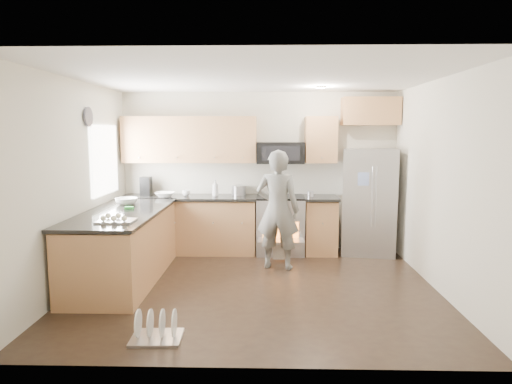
{
  "coord_description": "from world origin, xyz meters",
  "views": [
    {
      "loc": [
        0.15,
        -5.56,
        1.94
      ],
      "look_at": [
        -0.01,
        0.5,
        1.15
      ],
      "focal_mm": 32.0,
      "sensor_mm": 36.0,
      "label": 1
    }
  ],
  "objects_px": {
    "refrigerator": "(369,202)",
    "dish_rack": "(156,331)",
    "person": "(278,210)",
    "stove_range": "(280,212)"
  },
  "relations": [
    {
      "from": "person",
      "to": "dish_rack",
      "type": "bearing_deg",
      "value": 75.22
    },
    {
      "from": "stove_range",
      "to": "person",
      "type": "relative_size",
      "value": 1.05
    },
    {
      "from": "refrigerator",
      "to": "person",
      "type": "distance_m",
      "value": 1.71
    },
    {
      "from": "stove_range",
      "to": "dish_rack",
      "type": "height_order",
      "value": "stove_range"
    },
    {
      "from": "refrigerator",
      "to": "dish_rack",
      "type": "bearing_deg",
      "value": -119.95
    },
    {
      "from": "refrigerator",
      "to": "dish_rack",
      "type": "height_order",
      "value": "refrigerator"
    },
    {
      "from": "stove_range",
      "to": "dish_rack",
      "type": "xyz_separation_m",
      "value": [
        -1.25,
        -3.18,
        -0.6
      ]
    },
    {
      "from": "person",
      "to": "dish_rack",
      "type": "distance_m",
      "value": 2.73
    },
    {
      "from": "refrigerator",
      "to": "person",
      "type": "relative_size",
      "value": 0.99
    },
    {
      "from": "dish_rack",
      "to": "person",
      "type": "bearing_deg",
      "value": 63.0
    }
  ]
}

